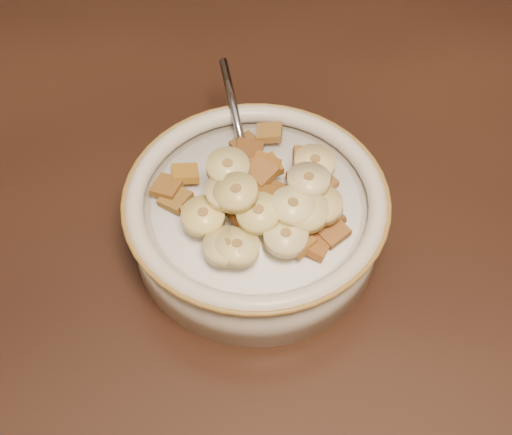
# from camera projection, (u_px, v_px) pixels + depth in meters

# --- Properties ---
(table) EXTENTS (1.44, 0.96, 0.04)m
(table) POSITION_uv_depth(u_px,v_px,m) (372.00, 267.00, 0.58)
(table) COLOR #341D13
(table) RESTS_ON floor
(chair) EXTENTS (0.55, 0.55, 0.97)m
(chair) POSITION_uv_depth(u_px,v_px,m) (396.00, 44.00, 1.13)
(chair) COLOR black
(chair) RESTS_ON floor
(cereal_bowl) EXTENTS (0.19, 0.19, 0.05)m
(cereal_bowl) POSITION_uv_depth(u_px,v_px,m) (256.00, 223.00, 0.55)
(cereal_bowl) COLOR beige
(cereal_bowl) RESTS_ON table
(milk) EXTENTS (0.16, 0.16, 0.00)m
(milk) POSITION_uv_depth(u_px,v_px,m) (256.00, 205.00, 0.53)
(milk) COLOR white
(milk) RESTS_ON cereal_bowl
(spoon) EXTENTS (0.05, 0.05, 0.01)m
(spoon) POSITION_uv_depth(u_px,v_px,m) (248.00, 171.00, 0.55)
(spoon) COLOR #8B8D9E
(spoon) RESTS_ON cereal_bowl
(cereal_square_0) EXTENTS (0.03, 0.03, 0.01)m
(cereal_square_0) POSITION_uv_depth(u_px,v_px,m) (315.00, 245.00, 0.50)
(cereal_square_0) COLOR #935824
(cereal_square_0) RESTS_ON milk
(cereal_square_1) EXTENTS (0.03, 0.03, 0.01)m
(cereal_square_1) POSITION_uv_depth(u_px,v_px,m) (234.00, 241.00, 0.50)
(cereal_square_1) COLOR brown
(cereal_square_1) RESTS_ON milk
(cereal_square_2) EXTENTS (0.02, 0.02, 0.01)m
(cereal_square_2) POSITION_uv_depth(u_px,v_px,m) (306.00, 159.00, 0.55)
(cereal_square_2) COLOR #985424
(cereal_square_2) RESTS_ON milk
(cereal_square_3) EXTENTS (0.02, 0.02, 0.01)m
(cereal_square_3) POSITION_uv_depth(u_px,v_px,m) (249.00, 152.00, 0.55)
(cereal_square_3) COLOR brown
(cereal_square_3) RESTS_ON milk
(cereal_square_4) EXTENTS (0.03, 0.03, 0.01)m
(cereal_square_4) POSITION_uv_depth(u_px,v_px,m) (246.00, 145.00, 0.56)
(cereal_square_4) COLOR brown
(cereal_square_4) RESTS_ON milk
(cereal_square_5) EXTENTS (0.03, 0.03, 0.01)m
(cereal_square_5) POSITION_uv_depth(u_px,v_px,m) (332.00, 231.00, 0.51)
(cereal_square_5) COLOR brown
(cereal_square_5) RESTS_ON milk
(cereal_square_6) EXTENTS (0.03, 0.03, 0.01)m
(cereal_square_6) POSITION_uv_depth(u_px,v_px,m) (266.00, 166.00, 0.53)
(cereal_square_6) COLOR #8D6016
(cereal_square_6) RESTS_ON milk
(cereal_square_7) EXTENTS (0.03, 0.03, 0.01)m
(cereal_square_7) POSITION_uv_depth(u_px,v_px,m) (167.00, 187.00, 0.53)
(cereal_square_7) COLOR brown
(cereal_square_7) RESTS_ON milk
(cereal_square_8) EXTENTS (0.03, 0.03, 0.01)m
(cereal_square_8) POSITION_uv_depth(u_px,v_px,m) (327.00, 219.00, 0.52)
(cereal_square_8) COLOR brown
(cereal_square_8) RESTS_ON milk
(cereal_square_9) EXTENTS (0.02, 0.02, 0.01)m
(cereal_square_9) POSITION_uv_depth(u_px,v_px,m) (185.00, 173.00, 0.54)
(cereal_square_9) COLOR #996B1E
(cereal_square_9) RESTS_ON milk
(cereal_square_10) EXTENTS (0.03, 0.03, 0.01)m
(cereal_square_10) POSITION_uv_depth(u_px,v_px,m) (197.00, 214.00, 0.52)
(cereal_square_10) COLOR olive
(cereal_square_10) RESTS_ON milk
(cereal_square_11) EXTENTS (0.02, 0.02, 0.01)m
(cereal_square_11) POSITION_uv_depth(u_px,v_px,m) (265.00, 197.00, 0.51)
(cereal_square_11) COLOR brown
(cereal_square_11) RESTS_ON milk
(cereal_square_12) EXTENTS (0.03, 0.03, 0.01)m
(cereal_square_12) POSITION_uv_depth(u_px,v_px,m) (321.00, 183.00, 0.54)
(cereal_square_12) COLOR #9A5E32
(cereal_square_12) RESTS_ON milk
(cereal_square_13) EXTENTS (0.03, 0.03, 0.01)m
(cereal_square_13) POSITION_uv_depth(u_px,v_px,m) (242.00, 212.00, 0.51)
(cereal_square_13) COLOR brown
(cereal_square_13) RESTS_ON milk
(cereal_square_14) EXTENTS (0.03, 0.03, 0.01)m
(cereal_square_14) POSITION_uv_depth(u_px,v_px,m) (261.00, 173.00, 0.52)
(cereal_square_14) COLOR brown
(cereal_square_14) RESTS_ON milk
(cereal_square_15) EXTENTS (0.03, 0.03, 0.01)m
(cereal_square_15) POSITION_uv_depth(u_px,v_px,m) (176.00, 199.00, 0.53)
(cereal_square_15) COLOR brown
(cereal_square_15) RESTS_ON milk
(cereal_square_16) EXTENTS (0.03, 0.03, 0.01)m
(cereal_square_16) POSITION_uv_depth(u_px,v_px,m) (275.00, 195.00, 0.51)
(cereal_square_16) COLOR brown
(cereal_square_16) RESTS_ON milk
(cereal_square_17) EXTENTS (0.03, 0.03, 0.01)m
(cereal_square_17) POSITION_uv_depth(u_px,v_px,m) (265.00, 165.00, 0.53)
(cereal_square_17) COLOR #945220
(cereal_square_17) RESTS_ON milk
(cereal_square_18) EXTENTS (0.03, 0.03, 0.01)m
(cereal_square_18) POSITION_uv_depth(u_px,v_px,m) (304.00, 178.00, 0.53)
(cereal_square_18) COLOR brown
(cereal_square_18) RESTS_ON milk
(cereal_square_19) EXTENTS (0.02, 0.02, 0.01)m
(cereal_square_19) POSITION_uv_depth(u_px,v_px,m) (294.00, 204.00, 0.52)
(cereal_square_19) COLOR brown
(cereal_square_19) RESTS_ON milk
(cereal_square_20) EXTENTS (0.03, 0.03, 0.01)m
(cereal_square_20) POSITION_uv_depth(u_px,v_px,m) (298.00, 243.00, 0.50)
(cereal_square_20) COLOR #8D5E1E
(cereal_square_20) RESTS_ON milk
(cereal_square_21) EXTENTS (0.02, 0.02, 0.01)m
(cereal_square_21) POSITION_uv_depth(u_px,v_px,m) (269.00, 133.00, 0.57)
(cereal_square_21) COLOR brown
(cereal_square_21) RESTS_ON milk
(banana_slice_0) EXTENTS (0.03, 0.03, 0.01)m
(banana_slice_0) POSITION_uv_depth(u_px,v_px,m) (286.00, 237.00, 0.49)
(banana_slice_0) COLOR beige
(banana_slice_0) RESTS_ON milk
(banana_slice_1) EXTENTS (0.04, 0.04, 0.01)m
(banana_slice_1) POSITION_uv_depth(u_px,v_px,m) (321.00, 206.00, 0.50)
(banana_slice_1) COLOR #DEC579
(banana_slice_1) RESTS_ON milk
(banana_slice_2) EXTENTS (0.04, 0.04, 0.01)m
(banana_slice_2) POSITION_uv_depth(u_px,v_px,m) (228.00, 167.00, 0.51)
(banana_slice_2) COLOR #CDBE85
(banana_slice_2) RESTS_ON milk
(banana_slice_3) EXTENTS (0.04, 0.04, 0.02)m
(banana_slice_3) POSITION_uv_depth(u_px,v_px,m) (237.00, 247.00, 0.49)
(banana_slice_3) COLOR #CDBF7D
(banana_slice_3) RESTS_ON milk
(banana_slice_4) EXTENTS (0.04, 0.04, 0.01)m
(banana_slice_4) POSITION_uv_depth(u_px,v_px,m) (293.00, 206.00, 0.50)
(banana_slice_4) COLOR #FFF491
(banana_slice_4) RESTS_ON milk
(banana_slice_5) EXTENTS (0.04, 0.04, 0.01)m
(banana_slice_5) POSITION_uv_depth(u_px,v_px,m) (315.00, 163.00, 0.52)
(banana_slice_5) COLOR #E9CE79
(banana_slice_5) RESTS_ON milk
(banana_slice_6) EXTENTS (0.04, 0.04, 0.01)m
(banana_slice_6) POSITION_uv_depth(u_px,v_px,m) (226.00, 247.00, 0.49)
(banana_slice_6) COLOR #EBDF91
(banana_slice_6) RESTS_ON milk
(banana_slice_7) EXTENTS (0.03, 0.03, 0.01)m
(banana_slice_7) POSITION_uv_depth(u_px,v_px,m) (307.00, 212.00, 0.50)
(banana_slice_7) COLOR #E2D56D
(banana_slice_7) RESTS_ON milk
(banana_slice_8) EXTENTS (0.03, 0.03, 0.01)m
(banana_slice_8) POSITION_uv_depth(u_px,v_px,m) (236.00, 193.00, 0.50)
(banana_slice_8) COLOR tan
(banana_slice_8) RESTS_ON milk
(banana_slice_9) EXTENTS (0.04, 0.04, 0.01)m
(banana_slice_9) POSITION_uv_depth(u_px,v_px,m) (203.00, 216.00, 0.50)
(banana_slice_9) COLOR #EBD576
(banana_slice_9) RESTS_ON milk
(banana_slice_10) EXTENTS (0.04, 0.04, 0.01)m
(banana_slice_10) POSITION_uv_depth(u_px,v_px,m) (227.00, 191.00, 0.50)
(banana_slice_10) COLOR beige
(banana_slice_10) RESTS_ON milk
(banana_slice_11) EXTENTS (0.04, 0.04, 0.01)m
(banana_slice_11) POSITION_uv_depth(u_px,v_px,m) (309.00, 181.00, 0.51)
(banana_slice_11) COLOR beige
(banana_slice_11) RESTS_ON milk
(banana_slice_12) EXTENTS (0.04, 0.04, 0.01)m
(banana_slice_12) POSITION_uv_depth(u_px,v_px,m) (258.00, 213.00, 0.49)
(banana_slice_12) COLOR #D1BF6F
(banana_slice_12) RESTS_ON milk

